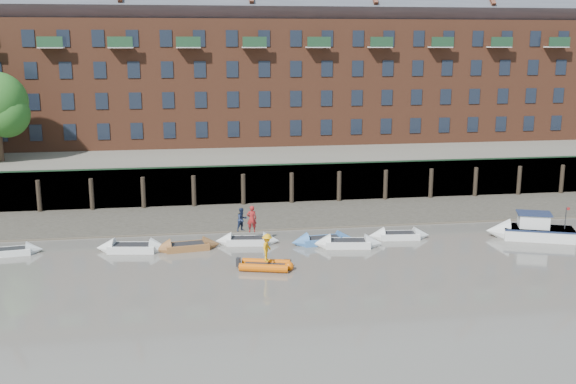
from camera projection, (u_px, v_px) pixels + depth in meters
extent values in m
plane|color=#5F5A53|center=(320.00, 303.00, 34.45)|extent=(220.00, 220.00, 0.00)
cube|color=#3D382F|center=(274.00, 216.00, 51.82)|extent=(110.00, 8.00, 0.50)
cube|color=#4C4336|center=(280.00, 228.00, 48.54)|extent=(110.00, 1.60, 0.10)
cube|color=#2D2A26|center=(267.00, 184.00, 55.71)|extent=(110.00, 0.80, 3.20)
cylinder|color=black|center=(39.00, 197.00, 52.50)|extent=(0.36, 0.36, 2.60)
cylinder|color=black|center=(92.00, 195.00, 53.09)|extent=(0.36, 0.36, 2.60)
cylinder|color=black|center=(143.00, 193.00, 53.68)|extent=(0.36, 0.36, 2.60)
cylinder|color=black|center=(194.00, 191.00, 54.27)|extent=(0.36, 0.36, 2.60)
cylinder|color=black|center=(243.00, 190.00, 54.86)|extent=(0.36, 0.36, 2.60)
cylinder|color=black|center=(292.00, 188.00, 55.45)|extent=(0.36, 0.36, 2.60)
cylinder|color=black|center=(339.00, 187.00, 56.04)|extent=(0.36, 0.36, 2.60)
cylinder|color=black|center=(386.00, 185.00, 56.63)|extent=(0.36, 0.36, 2.60)
cylinder|color=black|center=(431.00, 184.00, 57.22)|extent=(0.36, 0.36, 2.60)
cylinder|color=black|center=(475.00, 182.00, 57.81)|extent=(0.36, 0.36, 2.60)
cylinder|color=black|center=(519.00, 181.00, 58.39)|extent=(0.36, 0.36, 2.60)
cylinder|color=black|center=(562.00, 180.00, 58.98)|extent=(0.36, 0.36, 2.60)
cube|color=#264C2D|center=(267.00, 165.00, 55.06)|extent=(110.00, 0.06, 0.10)
cube|color=#5E594D|center=(251.00, 157.00, 68.83)|extent=(110.00, 28.00, 3.20)
cube|color=brown|center=(249.00, 81.00, 68.14)|extent=(80.00, 10.00, 12.00)
cube|color=#42444C|center=(248.00, 8.00, 66.57)|extent=(80.60, 15.56, 15.56)
cube|color=black|center=(1.00, 133.00, 60.82)|extent=(1.10, 0.12, 1.50)
cube|color=black|center=(36.00, 133.00, 61.27)|extent=(1.10, 0.12, 1.50)
cube|color=black|center=(70.00, 132.00, 61.71)|extent=(1.10, 0.12, 1.50)
cube|color=black|center=(104.00, 132.00, 62.15)|extent=(1.10, 0.12, 1.50)
cube|color=black|center=(137.00, 131.00, 62.59)|extent=(1.10, 0.12, 1.50)
cube|color=black|center=(169.00, 130.00, 63.04)|extent=(1.10, 0.12, 1.50)
cube|color=black|center=(202.00, 130.00, 63.48)|extent=(1.10, 0.12, 1.50)
cube|color=black|center=(233.00, 129.00, 63.92)|extent=(1.10, 0.12, 1.50)
cube|color=black|center=(265.00, 128.00, 64.36)|extent=(1.10, 0.12, 1.50)
cube|color=black|center=(296.00, 128.00, 64.80)|extent=(1.10, 0.12, 1.50)
cube|color=black|center=(326.00, 127.00, 65.25)|extent=(1.10, 0.12, 1.50)
cube|color=black|center=(356.00, 127.00, 65.69)|extent=(1.10, 0.12, 1.50)
cube|color=black|center=(386.00, 126.00, 66.13)|extent=(1.10, 0.12, 1.50)
cube|color=black|center=(415.00, 126.00, 66.57)|extent=(1.10, 0.12, 1.50)
cube|color=black|center=(444.00, 125.00, 67.02)|extent=(1.10, 0.12, 1.50)
cube|color=black|center=(473.00, 124.00, 67.46)|extent=(1.10, 0.12, 1.50)
cube|color=black|center=(501.00, 124.00, 67.90)|extent=(1.10, 0.12, 1.50)
cube|color=black|center=(529.00, 123.00, 68.34)|extent=(1.10, 0.12, 1.50)
cube|color=black|center=(556.00, 123.00, 68.78)|extent=(1.10, 0.12, 1.50)
cube|color=black|center=(33.00, 102.00, 60.66)|extent=(1.10, 0.12, 1.50)
cube|color=black|center=(68.00, 101.00, 61.10)|extent=(1.10, 0.12, 1.50)
cube|color=black|center=(102.00, 101.00, 61.54)|extent=(1.10, 0.12, 1.50)
cube|color=black|center=(135.00, 101.00, 61.98)|extent=(1.10, 0.12, 1.50)
cube|color=black|center=(168.00, 100.00, 62.42)|extent=(1.10, 0.12, 1.50)
cube|color=black|center=(201.00, 100.00, 62.87)|extent=(1.10, 0.12, 1.50)
cube|color=black|center=(233.00, 99.00, 63.31)|extent=(1.10, 0.12, 1.50)
cube|color=black|center=(265.00, 99.00, 63.75)|extent=(1.10, 0.12, 1.50)
cube|color=black|center=(296.00, 99.00, 64.19)|extent=(1.10, 0.12, 1.50)
cube|color=black|center=(327.00, 98.00, 64.64)|extent=(1.10, 0.12, 1.50)
cube|color=black|center=(357.00, 98.00, 65.08)|extent=(1.10, 0.12, 1.50)
cube|color=black|center=(387.00, 97.00, 65.52)|extent=(1.10, 0.12, 1.50)
cube|color=black|center=(416.00, 97.00, 65.96)|extent=(1.10, 0.12, 1.50)
cube|color=black|center=(446.00, 97.00, 66.40)|extent=(1.10, 0.12, 1.50)
cube|color=black|center=(474.00, 96.00, 66.85)|extent=(1.10, 0.12, 1.50)
cube|color=black|center=(503.00, 96.00, 67.29)|extent=(1.10, 0.12, 1.50)
cube|color=black|center=(531.00, 96.00, 67.73)|extent=(1.10, 0.12, 1.50)
cube|color=black|center=(558.00, 95.00, 68.17)|extent=(1.10, 0.12, 1.50)
cube|color=black|center=(31.00, 70.00, 60.05)|extent=(1.10, 0.12, 1.50)
cube|color=black|center=(66.00, 70.00, 60.49)|extent=(1.10, 0.12, 1.50)
cube|color=black|center=(100.00, 70.00, 60.93)|extent=(1.10, 0.12, 1.50)
cube|color=black|center=(134.00, 70.00, 61.37)|extent=(1.10, 0.12, 1.50)
cube|color=black|center=(167.00, 70.00, 61.81)|extent=(1.10, 0.12, 1.50)
cube|color=black|center=(200.00, 69.00, 62.26)|extent=(1.10, 0.12, 1.50)
cube|color=black|center=(232.00, 69.00, 62.70)|extent=(1.10, 0.12, 1.50)
cube|color=black|center=(264.00, 69.00, 63.14)|extent=(1.10, 0.12, 1.50)
cube|color=black|center=(296.00, 69.00, 63.58)|extent=(1.10, 0.12, 1.50)
cube|color=black|center=(327.00, 69.00, 64.03)|extent=(1.10, 0.12, 1.50)
cube|color=black|center=(358.00, 68.00, 64.47)|extent=(1.10, 0.12, 1.50)
cube|color=black|center=(388.00, 68.00, 64.91)|extent=(1.10, 0.12, 1.50)
cube|color=black|center=(418.00, 68.00, 65.35)|extent=(1.10, 0.12, 1.50)
cube|color=black|center=(447.00, 68.00, 65.79)|extent=(1.10, 0.12, 1.50)
cube|color=black|center=(476.00, 68.00, 66.24)|extent=(1.10, 0.12, 1.50)
cube|color=black|center=(505.00, 68.00, 66.68)|extent=(1.10, 0.12, 1.50)
cube|color=black|center=(533.00, 67.00, 67.12)|extent=(1.10, 0.12, 1.50)
cube|color=black|center=(561.00, 67.00, 67.56)|extent=(1.10, 0.12, 1.50)
cube|color=black|center=(28.00, 38.00, 59.43)|extent=(1.10, 0.12, 1.50)
cube|color=black|center=(63.00, 38.00, 59.88)|extent=(1.10, 0.12, 1.50)
cube|color=black|center=(98.00, 38.00, 60.32)|extent=(1.10, 0.12, 1.50)
cube|color=black|center=(132.00, 38.00, 60.76)|extent=(1.10, 0.12, 1.50)
cube|color=black|center=(166.00, 38.00, 61.20)|extent=(1.10, 0.12, 1.50)
cube|color=black|center=(199.00, 38.00, 61.65)|extent=(1.10, 0.12, 1.50)
cube|color=black|center=(232.00, 38.00, 62.09)|extent=(1.10, 0.12, 1.50)
cube|color=black|center=(264.00, 38.00, 62.53)|extent=(1.10, 0.12, 1.50)
cube|color=black|center=(296.00, 38.00, 62.97)|extent=(1.10, 0.12, 1.50)
cube|color=black|center=(327.00, 39.00, 63.41)|extent=(1.10, 0.12, 1.50)
cube|color=black|center=(358.00, 39.00, 63.86)|extent=(1.10, 0.12, 1.50)
cube|color=black|center=(389.00, 39.00, 64.30)|extent=(1.10, 0.12, 1.50)
cube|color=black|center=(419.00, 39.00, 64.74)|extent=(1.10, 0.12, 1.50)
cube|color=black|center=(448.00, 39.00, 65.18)|extent=(1.10, 0.12, 1.50)
cube|color=black|center=(478.00, 39.00, 65.63)|extent=(1.10, 0.12, 1.50)
cube|color=black|center=(507.00, 39.00, 66.07)|extent=(1.10, 0.12, 1.50)
cube|color=black|center=(535.00, 39.00, 66.51)|extent=(1.10, 0.12, 1.50)
cube|color=black|center=(563.00, 39.00, 66.95)|extent=(1.10, 0.12, 1.50)
cylinder|color=#3A281C|center=(0.00, 138.00, 56.61)|extent=(0.44, 0.44, 4.00)
cube|color=silver|center=(10.00, 252.00, 42.32)|extent=(2.68, 1.47, 0.40)
cone|color=silver|center=(35.00, 250.00, 42.72)|extent=(1.13, 1.27, 1.15)
cube|color=black|center=(9.00, 249.00, 42.28)|extent=(2.22, 1.13, 0.06)
cube|color=silver|center=(133.00, 248.00, 42.97)|extent=(3.14, 1.77, 0.46)
cone|color=silver|center=(160.00, 248.00, 42.97)|extent=(1.34, 1.50, 1.34)
cone|color=silver|center=(105.00, 248.00, 42.97)|extent=(1.34, 1.50, 1.34)
cube|color=black|center=(132.00, 245.00, 42.93)|extent=(2.60, 1.37, 0.06)
cube|color=brown|center=(187.00, 247.00, 43.31)|extent=(2.88, 1.61, 0.43)
cone|color=brown|center=(212.00, 244.00, 43.76)|extent=(1.23, 1.37, 1.24)
cone|color=brown|center=(162.00, 249.00, 42.86)|extent=(1.23, 1.37, 1.24)
cube|color=black|center=(187.00, 244.00, 43.27)|extent=(2.39, 1.24, 0.06)
cube|color=silver|center=(247.00, 241.00, 44.58)|extent=(2.84, 1.54, 0.42)
cone|color=silver|center=(271.00, 241.00, 44.62)|extent=(1.19, 1.34, 1.22)
cone|color=silver|center=(223.00, 241.00, 44.53)|extent=(1.19, 1.34, 1.22)
cube|color=black|center=(247.00, 238.00, 44.54)|extent=(2.35, 1.18, 0.06)
cube|color=#3B6AA6|center=(323.00, 240.00, 44.65)|extent=(2.88, 1.54, 0.43)
cone|color=#3B6AA6|center=(346.00, 239.00, 45.06)|extent=(1.20, 1.35, 1.24)
cone|color=#3B6AA6|center=(300.00, 242.00, 44.25)|extent=(1.20, 1.35, 1.24)
cube|color=black|center=(323.00, 238.00, 44.61)|extent=(2.38, 1.18, 0.06)
cube|color=silver|center=(348.00, 243.00, 43.95)|extent=(3.06, 1.71, 0.45)
cone|color=silver|center=(373.00, 243.00, 43.96)|extent=(1.30, 1.46, 1.31)
cone|color=silver|center=(322.00, 243.00, 43.93)|extent=(1.30, 1.46, 1.31)
cube|color=black|center=(348.00, 240.00, 43.90)|extent=(2.53, 1.32, 0.06)
cube|color=silver|center=(399.00, 235.00, 45.81)|extent=(2.78, 1.45, 0.42)
cone|color=silver|center=(422.00, 235.00, 45.90)|extent=(1.15, 1.30, 1.21)
cone|color=silver|center=(376.00, 236.00, 45.72)|extent=(1.15, 1.30, 1.21)
cube|color=black|center=(399.00, 233.00, 45.77)|extent=(2.30, 1.11, 0.06)
cylinder|color=#D35405|center=(266.00, 263.00, 40.09)|extent=(2.89, 1.23, 0.47)
cylinder|color=#D35405|center=(264.00, 268.00, 39.12)|extent=(2.89, 1.23, 0.47)
sphere|color=#D35405|center=(289.00, 266.00, 39.44)|extent=(0.54, 0.54, 0.54)
cube|color=black|center=(265.00, 265.00, 39.61)|extent=(2.52, 1.43, 0.16)
cube|color=silver|center=(538.00, 233.00, 45.61)|extent=(4.88, 3.28, 0.83)
cone|color=silver|center=(498.00, 231.00, 46.12)|extent=(2.08, 2.26, 1.84)
cube|color=#19233F|center=(539.00, 228.00, 45.53)|extent=(4.89, 3.32, 0.12)
cube|color=silver|center=(533.00, 221.00, 45.49)|extent=(2.29, 1.96, 0.92)
cube|color=#19233F|center=(534.00, 213.00, 45.38)|extent=(2.61, 2.23, 0.09)
imported|color=maroon|center=(252.00, 219.00, 44.24)|extent=(0.66, 0.43, 1.79)
imported|color=#19233F|center=(242.00, 220.00, 44.48)|extent=(0.97, 0.91, 1.58)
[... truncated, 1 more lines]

